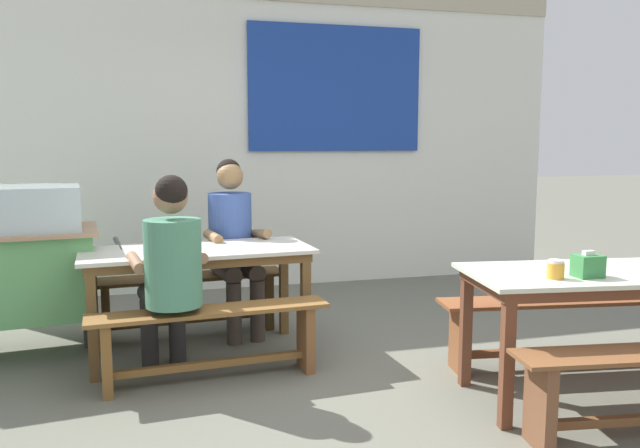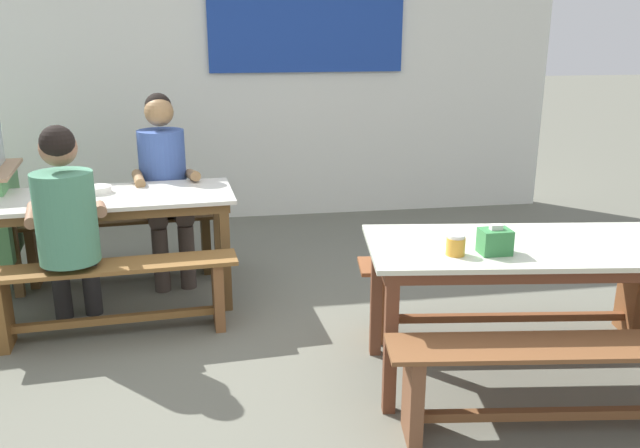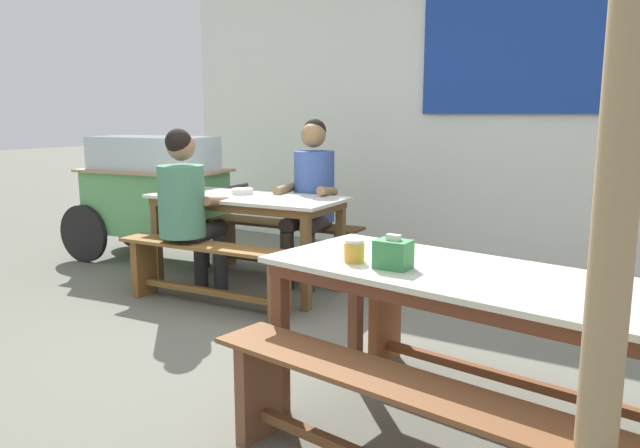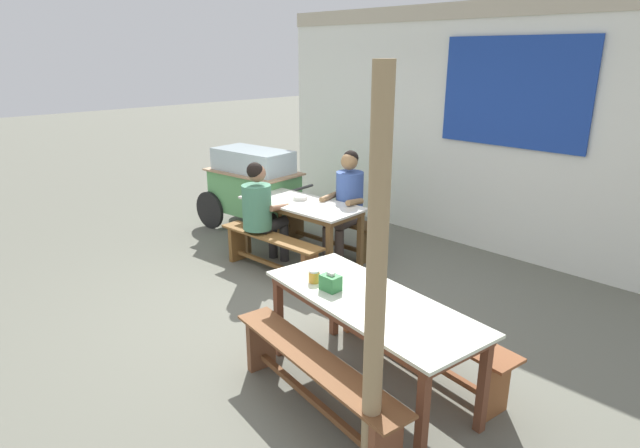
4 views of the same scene
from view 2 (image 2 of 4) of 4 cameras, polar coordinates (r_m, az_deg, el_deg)
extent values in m
plane|color=#656558|center=(3.69, -4.88, -12.07)|extent=(40.00, 40.00, 0.00)
cube|color=white|center=(6.24, -7.56, 13.31)|extent=(6.13, 0.12, 2.82)
cube|color=#1F419E|center=(6.20, -1.17, 18.84)|extent=(1.79, 0.03, 1.25)
cube|color=silver|center=(4.40, -17.68, 2.27)|extent=(1.57, 0.77, 0.03)
cube|color=brown|center=(4.41, -17.63, 1.74)|extent=(1.49, 0.71, 0.06)
cube|color=brown|center=(4.77, -8.85, -1.06)|extent=(0.06, 0.06, 0.66)
cube|color=brown|center=(4.25, -8.21, -3.27)|extent=(0.06, 0.06, 0.66)
cube|color=brown|center=(4.87, -25.08, -2.12)|extent=(0.06, 0.06, 0.66)
cube|color=silver|center=(3.44, 19.01, -1.82)|extent=(1.84, 0.93, 0.02)
cube|color=brown|center=(3.45, 18.94, -2.48)|extent=(1.75, 0.86, 0.06)
cube|color=brown|center=(3.66, 4.91, -6.56)|extent=(0.07, 0.07, 0.66)
cube|color=brown|center=(3.14, 6.14, -10.78)|extent=(0.07, 0.07, 0.66)
cube|color=#55391B|center=(4.96, -17.02, 0.47)|extent=(1.47, 0.41, 0.02)
cube|color=#533C1D|center=(5.02, -9.91, -1.56)|extent=(0.08, 0.27, 0.43)
cube|color=brown|center=(5.11, -23.58, -2.45)|extent=(0.08, 0.27, 0.43)
cube|color=#55391B|center=(5.07, -16.70, -3.18)|extent=(1.17, 0.13, 0.04)
cube|color=brown|center=(4.00, -17.76, -3.55)|extent=(1.47, 0.35, 0.02)
cube|color=brown|center=(4.07, -8.87, -5.98)|extent=(0.07, 0.22, 0.43)
cube|color=brown|center=(4.18, -25.87, -6.97)|extent=(0.07, 0.22, 0.43)
cube|color=brown|center=(4.12, -17.34, -7.93)|extent=(1.18, 0.13, 0.04)
cube|color=brown|center=(3.99, 16.10, -3.44)|extent=(1.77, 0.51, 0.02)
cube|color=brown|center=(4.36, 25.41, -5.93)|extent=(0.09, 0.25, 0.43)
cube|color=brown|center=(3.91, 5.16, -6.82)|extent=(0.09, 0.25, 0.43)
cube|color=brown|center=(4.11, 15.72, -7.84)|extent=(1.46, 0.24, 0.04)
cube|color=brown|center=(3.11, 21.75, -9.87)|extent=(1.71, 0.49, 0.02)
cube|color=brown|center=(3.02, 8.10, -14.55)|extent=(0.09, 0.24, 0.44)
cube|color=brown|center=(3.27, 21.09, -15.16)|extent=(1.40, 0.23, 0.04)
cylinder|color=#333333|center=(5.08, -25.11, -3.72)|extent=(0.05, 0.05, 0.27)
cylinder|color=#3F3F3F|center=(4.88, -23.20, 3.04)|extent=(0.11, 0.63, 0.04)
cylinder|color=#292829|center=(4.44, -19.32, -4.65)|extent=(0.11, 0.11, 0.46)
cylinder|color=#292829|center=(4.44, -21.64, -4.87)|extent=(0.11, 0.11, 0.46)
cylinder|color=#292829|center=(4.17, -19.63, -1.97)|extent=(0.20, 0.42, 0.13)
cylinder|color=#292829|center=(4.18, -22.09, -2.21)|extent=(0.20, 0.42, 0.13)
cylinder|color=#488465|center=(3.93, -21.25, 0.53)|extent=(0.34, 0.34, 0.52)
sphere|color=#95664B|center=(3.86, -21.86, 6.17)|extent=(0.20, 0.20, 0.20)
sphere|color=black|center=(3.83, -21.93, 6.62)|extent=(0.19, 0.19, 0.19)
cylinder|color=#95664B|center=(4.10, -18.60, 1.26)|extent=(0.12, 0.31, 0.11)
cylinder|color=#95664B|center=(4.12, -23.80, 0.74)|extent=(0.12, 0.31, 0.09)
cylinder|color=#413630|center=(4.68, -13.68, -3.05)|extent=(0.11, 0.11, 0.46)
cylinder|color=#413630|center=(4.69, -11.50, -2.82)|extent=(0.11, 0.11, 0.46)
cylinder|color=#413630|center=(4.76, -14.14, 0.78)|extent=(0.20, 0.41, 0.13)
cylinder|color=#413630|center=(4.78, -12.00, 0.99)|extent=(0.20, 0.41, 0.13)
cylinder|color=#3C58A1|center=(4.87, -13.54, 4.58)|extent=(0.33, 0.33, 0.58)
sphere|color=#956E45|center=(4.78, -13.86, 9.47)|extent=(0.20, 0.20, 0.20)
sphere|color=black|center=(4.81, -13.93, 9.93)|extent=(0.19, 0.19, 0.19)
cylinder|color=#956E45|center=(4.68, -15.53, 3.81)|extent=(0.12, 0.31, 0.08)
cylinder|color=#956E45|center=(4.72, -11.04, 4.22)|extent=(0.12, 0.31, 0.11)
cube|color=#358043|center=(3.20, 14.99, -1.49)|extent=(0.14, 0.11, 0.12)
cube|color=white|center=(3.18, 15.09, -0.26)|extent=(0.06, 0.03, 0.02)
cylinder|color=gold|center=(3.14, 11.73, -1.92)|extent=(0.09, 0.09, 0.08)
cylinder|color=white|center=(3.13, 11.78, -1.05)|extent=(0.08, 0.08, 0.02)
cylinder|color=silver|center=(4.47, -18.78, 2.86)|extent=(0.17, 0.17, 0.04)
camera|label=1|loc=(0.99, -95.49, -21.24)|focal=35.16mm
camera|label=3|loc=(2.45, 67.71, -3.10)|focal=34.84mm
camera|label=4|loc=(3.87, 80.70, 13.00)|focal=29.47mm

